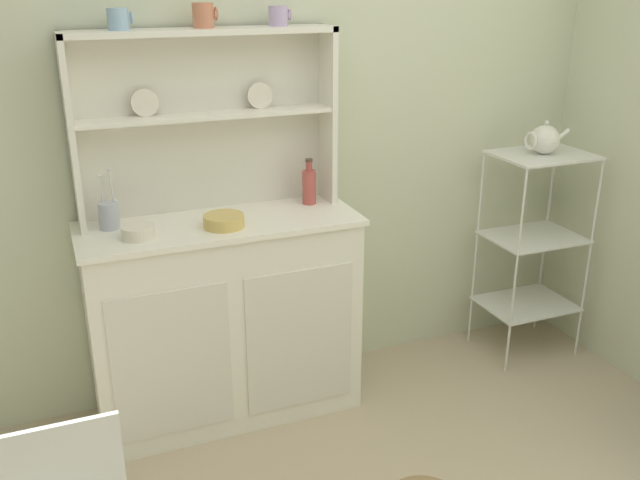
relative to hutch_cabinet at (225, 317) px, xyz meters
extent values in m
cube|color=beige|center=(0.33, 0.26, 0.78)|extent=(3.84, 0.05, 2.50)
cube|color=white|center=(0.00, 0.00, -0.01)|extent=(1.14, 0.42, 0.92)
cube|color=silver|center=(-0.27, -0.21, -0.06)|extent=(0.48, 0.01, 0.64)
cube|color=silver|center=(0.27, -0.21, -0.06)|extent=(0.48, 0.01, 0.64)
cube|color=white|center=(0.00, 0.00, 0.43)|extent=(1.17, 0.45, 0.02)
cube|color=silver|center=(0.00, 0.20, 0.83)|extent=(1.09, 0.02, 0.76)
cube|color=white|center=(-0.53, 0.12, 0.83)|extent=(0.02, 0.18, 0.76)
cube|color=white|center=(0.53, 0.12, 0.83)|extent=(0.02, 0.18, 0.76)
cube|color=white|center=(0.00, 0.12, 0.87)|extent=(1.05, 0.16, 0.02)
cube|color=white|center=(0.00, 0.12, 1.20)|extent=(1.09, 0.18, 0.02)
cylinder|color=silver|center=(-0.24, 0.16, 0.93)|extent=(0.11, 0.03, 0.11)
cylinder|color=silver|center=(0.24, 0.16, 0.93)|extent=(0.11, 0.03, 0.11)
cylinder|color=silver|center=(1.38, -0.20, 0.06)|extent=(0.01, 0.01, 1.07)
cylinder|color=silver|center=(1.82, -0.20, 0.06)|extent=(0.01, 0.01, 1.07)
cylinder|color=silver|center=(1.38, 0.13, 0.06)|extent=(0.01, 0.01, 1.07)
cylinder|color=silver|center=(1.82, 0.13, 0.06)|extent=(0.01, 0.01, 1.07)
cube|color=silver|center=(1.60, -0.04, 0.59)|extent=(0.46, 0.35, 0.01)
cube|color=silver|center=(1.60, -0.04, 0.17)|extent=(0.46, 0.35, 0.01)
cube|color=silver|center=(1.60, -0.04, -0.21)|extent=(0.46, 0.35, 0.01)
cylinder|color=#8EB2D1|center=(-0.32, 0.12, 1.25)|extent=(0.08, 0.08, 0.08)
torus|color=#8EB2D1|center=(-0.27, 0.12, 1.25)|extent=(0.01, 0.05, 0.05)
cylinder|color=#C67556|center=(0.01, 0.12, 1.26)|extent=(0.08, 0.08, 0.09)
torus|color=#C67556|center=(0.06, 0.12, 1.26)|extent=(0.01, 0.05, 0.05)
cylinder|color=#B79ECC|center=(0.32, 0.12, 1.25)|extent=(0.08, 0.08, 0.08)
torus|color=#B79ECC|center=(0.37, 0.12, 1.25)|extent=(0.01, 0.05, 0.05)
cylinder|color=silver|center=(-0.34, -0.07, 0.47)|extent=(0.13, 0.13, 0.05)
cylinder|color=#DBB760|center=(0.00, -0.07, 0.47)|extent=(0.17, 0.17, 0.05)
cylinder|color=#B74C47|center=(0.43, 0.09, 0.52)|extent=(0.06, 0.06, 0.15)
cylinder|color=#B74C47|center=(0.43, 0.09, 0.62)|extent=(0.03, 0.03, 0.04)
cylinder|color=#4C382D|center=(0.43, 0.09, 0.64)|extent=(0.03, 0.03, 0.01)
cylinder|color=#B2B7C6|center=(-0.43, 0.08, 0.50)|extent=(0.08, 0.08, 0.11)
cylinder|color=silver|center=(-0.45, 0.10, 0.57)|extent=(0.02, 0.02, 0.17)
ellipsoid|color=silver|center=(-0.45, 0.10, 0.67)|extent=(0.02, 0.01, 0.01)
cylinder|color=silver|center=(-0.41, 0.07, 0.59)|extent=(0.02, 0.03, 0.19)
ellipsoid|color=silver|center=(-0.41, 0.07, 0.69)|extent=(0.02, 0.01, 0.01)
sphere|color=white|center=(1.60, -0.04, 0.67)|extent=(0.14, 0.14, 0.14)
sphere|color=silver|center=(1.60, -0.04, 0.75)|extent=(0.02, 0.02, 0.02)
cylinder|color=white|center=(1.70, -0.04, 0.68)|extent=(0.09, 0.02, 0.07)
torus|color=white|center=(1.52, -0.04, 0.67)|extent=(0.01, 0.09, 0.09)
camera|label=1|loc=(-0.63, -2.69, 1.40)|focal=39.11mm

